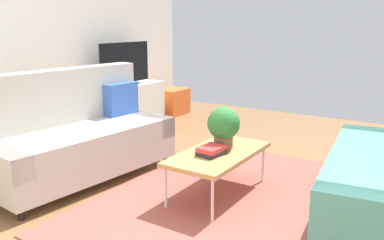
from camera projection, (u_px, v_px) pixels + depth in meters
ground_plane at (214, 197)px, 3.71m from camera, size 7.68×7.68×0.00m
wall_far at (13, 32)px, 4.85m from camera, size 6.40×0.12×2.90m
area_rug at (234, 201)px, 3.62m from camera, size 2.90×2.20×0.01m
couch_beige at (78, 136)px, 4.11m from camera, size 1.97×1.02×1.10m
coffee_table at (218, 154)px, 3.68m from camera, size 1.10×0.56×0.42m
tv_console at (126, 106)px, 6.21m from camera, size 1.40×0.44×0.64m
tv at (125, 65)px, 6.05m from camera, size 1.00×0.20×0.64m
storage_trunk at (173, 101)px, 7.08m from camera, size 0.52×0.40×0.44m
potted_plant at (224, 125)px, 3.74m from camera, size 0.30×0.30×0.39m
table_book_0 at (212, 153)px, 3.58m from camera, size 0.27×0.22×0.04m
table_book_1 at (212, 149)px, 3.57m from camera, size 0.25×0.20×0.04m
vase_0 at (94, 84)px, 5.67m from camera, size 0.10×0.10×0.16m
bottle_0 at (107, 84)px, 5.75m from camera, size 0.05×0.05×0.16m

